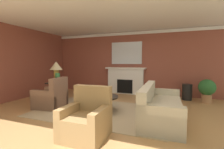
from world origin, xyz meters
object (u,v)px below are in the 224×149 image
Objects in this scene: armchair_facing_fireplace at (86,121)px; table_lamp at (56,68)px; side_table at (57,91)px; vase_on_side_table at (58,78)px; sofa at (160,108)px; vase_tall_corner at (187,92)px; coffee_table at (101,100)px; mantel_mirror at (126,53)px; armchair_near_window at (51,98)px; fireplace at (125,81)px; potted_plant at (207,89)px.

table_lamp is at bearing 139.79° from armchair_facing_fireplace.
side_table is at bearing -90.00° from table_lamp.
vase_on_side_table is at bearing -38.66° from table_lamp.
sofa is 3.55× the size of vase_tall_corner.
vase_tall_corner is at bearing 23.60° from side_table.
armchair_facing_fireplace is at bearing -75.53° from coffee_table.
sofa is 2.82× the size of table_lamp.
vase_on_side_table is (-3.46, 0.46, 0.57)m from sofa.
mantel_mirror is 1.46× the size of armchair_near_window.
table_lamp is (-1.94, -2.23, 0.66)m from fireplace.
sofa reaches higher than vase_tall_corner.
armchair_near_window is 1.36× the size of side_table.
vase_tall_corner is at bearing 23.60° from table_lamp.
potted_plant is (3.06, 2.16, 0.16)m from coffee_table.
table_lamp is 0.90× the size of potted_plant.
armchair_facing_fireplace is (-1.25, -1.42, 0.01)m from sofa.
coffee_table is 3.75m from potted_plant.
coffee_table is 1.33× the size of table_lamp.
coffee_table is at bearing -135.52° from vase_tall_corner.
armchair_facing_fireplace is 1.56m from coffee_table.
table_lamp reaches higher than sofa.
mantel_mirror is at bearing 95.54° from armchair_facing_fireplace.
mantel_mirror reaches higher than side_table.
armchair_facing_fireplace is at bearing -84.30° from fireplace.
coffee_table is 1.43× the size of side_table.
side_table is at bearing 141.34° from vase_on_side_table.
sofa is at bearing -60.23° from mantel_mirror.
table_lamp reaches higher than coffee_table.
vase_tall_corner is (4.07, 2.62, -0.01)m from armchair_near_window.
fireplace is 2.97m from vase_on_side_table.
armchair_facing_fireplace is at bearing -125.99° from potted_plant.
sofa is 3.25m from armchair_near_window.
vase_on_side_table is at bearing 110.77° from armchair_near_window.
potted_plant is (2.67, 3.68, 0.19)m from armchair_facing_fireplace.
mantel_mirror is 0.66× the size of sofa.
fireplace is 2.52m from vase_tall_corner.
coffee_table is at bearing -11.23° from vase_on_side_table.
potted_plant is (5.03, 1.68, -0.73)m from table_lamp.
vase_on_side_table is at bearing -38.66° from side_table.
vase_on_side_table is (0.15, -0.12, 0.47)m from side_table.
fireplace reaches higher than side_table.
armchair_near_window is 1.27× the size of table_lamp.
fireplace is at bearing 49.06° from side_table.
armchair_facing_fireplace is at bearing -40.21° from side_table.
potted_plant is at bearing 35.24° from coffee_table.
fireplace is 1.27m from mantel_mirror.
mantel_mirror is 1.39× the size of coffee_table.
armchair_facing_fireplace is 3.22m from table_lamp.
side_table is (-2.36, 2.00, 0.09)m from armchair_facing_fireplace.
coffee_table is at bearing -13.73° from table_lamp.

